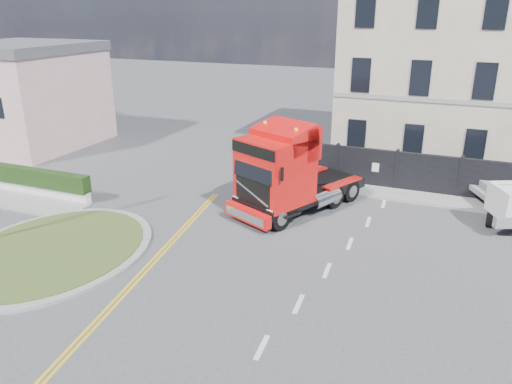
% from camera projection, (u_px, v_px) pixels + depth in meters
% --- Properties ---
extents(ground, '(120.00, 120.00, 0.00)m').
position_uv_depth(ground, '(254.00, 251.00, 18.95)').
color(ground, '#424244').
rests_on(ground, ground).
extents(traffic_island, '(6.80, 6.80, 0.17)m').
position_uv_depth(traffic_island, '(52.00, 251.00, 18.80)').
color(traffic_island, gray).
rests_on(traffic_island, ground).
extents(hedge_wall, '(8.00, 0.55, 1.35)m').
position_uv_depth(hedge_wall, '(22.00, 179.00, 24.60)').
color(hedge_wall, silver).
rests_on(hedge_wall, ground).
extents(pavement_side, '(8.50, 1.80, 0.10)m').
position_uv_depth(pavement_side, '(7.00, 200.00, 23.88)').
color(pavement_side, gray).
rests_on(pavement_side, ground).
extents(seaside_bldg_pink, '(8.00, 8.00, 6.00)m').
position_uv_depth(seaside_bldg_pink, '(25.00, 99.00, 32.79)').
color(seaside_bldg_pink, beige).
rests_on(seaside_bldg_pink, ground).
extents(hoarding_fence, '(18.80, 0.25, 2.00)m').
position_uv_depth(hoarding_fence, '(450.00, 177.00, 24.09)').
color(hoarding_fence, black).
rests_on(hoarding_fence, ground).
extents(georgian_building, '(12.30, 10.30, 12.80)m').
position_uv_depth(georgian_building, '(456.00, 60.00, 29.13)').
color(georgian_building, beige).
rests_on(georgian_building, ground).
extents(pavement_far, '(20.00, 1.60, 0.12)m').
position_uv_depth(pavement_far, '(434.00, 200.00, 23.84)').
color(pavement_far, gray).
rests_on(pavement_far, ground).
extents(truck, '(5.09, 7.15, 4.03)m').
position_uv_depth(truck, '(285.00, 175.00, 21.84)').
color(truck, black).
rests_on(truck, ground).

